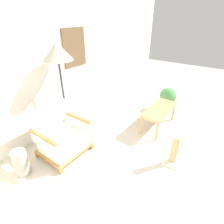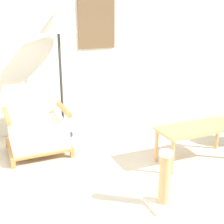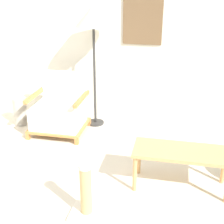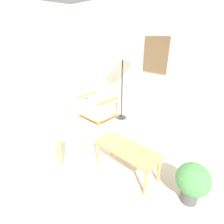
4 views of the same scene
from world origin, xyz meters
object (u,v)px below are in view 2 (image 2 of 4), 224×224
floor_lamp (58,25)px  scratching_post (164,185)px  armchair (37,129)px  coffee_table (198,131)px

floor_lamp → scratching_post: (0.43, -1.99, -1.34)m
armchair → scratching_post: bearing=-61.9°
floor_lamp → scratching_post: 2.44m
scratching_post → floor_lamp: bearing=102.2°
armchair → coffee_table: (1.71, -1.00, 0.07)m
armchair → scratching_post: armchair is taller
armchair → coffee_table: size_ratio=0.84×
armchair → floor_lamp: bearing=40.7°
scratching_post → armchair: bearing=118.1°
coffee_table → scratching_post: (-0.85, -0.62, -0.17)m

